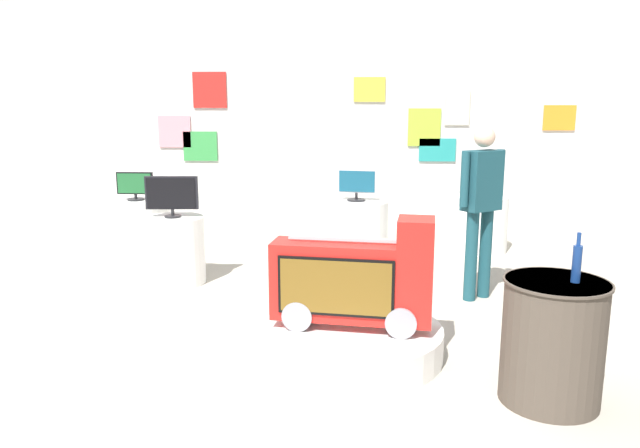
# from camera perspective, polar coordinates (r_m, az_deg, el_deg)

# --- Properties ---
(ground_plane) EXTENTS (30.00, 30.00, 0.00)m
(ground_plane) POSITION_cam_1_polar(r_m,az_deg,el_deg) (4.73, -1.89, -12.42)
(ground_plane) COLOR #A8A091
(back_wall_display) EXTENTS (12.12, 0.13, 3.38)m
(back_wall_display) POSITION_cam_1_polar(r_m,az_deg,el_deg) (8.97, 0.57, 10.04)
(back_wall_display) COLOR silver
(back_wall_display) RESTS_ON ground
(main_display_pedestal) EXTENTS (1.41, 1.41, 0.23)m
(main_display_pedestal) POSITION_cam_1_polar(r_m,az_deg,el_deg) (4.70, 2.96, -11.09)
(main_display_pedestal) COLOR white
(main_display_pedestal) RESTS_ON ground
(novelty_firetruck_tv) EXTENTS (1.24, 0.50, 0.86)m
(novelty_firetruck_tv) POSITION_cam_1_polar(r_m,az_deg,el_deg) (4.53, 3.31, -5.62)
(novelty_firetruck_tv) COLOR gray
(novelty_firetruck_tv) RESTS_ON main_display_pedestal
(display_pedestal_left_rear) EXTENTS (0.65, 0.65, 0.72)m
(display_pedestal_left_rear) POSITION_cam_1_polar(r_m,az_deg,el_deg) (6.63, -13.72, -2.43)
(display_pedestal_left_rear) COLOR white
(display_pedestal_left_rear) RESTS_ON ground
(tv_on_left_rear) EXTENTS (0.56, 0.17, 0.44)m
(tv_on_left_rear) POSITION_cam_1_polar(r_m,az_deg,el_deg) (6.51, -13.98, 2.76)
(tv_on_left_rear) COLOR black
(tv_on_left_rear) RESTS_ON display_pedestal_left_rear
(display_pedestal_center_rear) EXTENTS (0.80, 0.80, 0.72)m
(display_pedestal_center_rear) POSITION_cam_1_polar(r_m,az_deg,el_deg) (7.52, 3.45, -0.49)
(display_pedestal_center_rear) COLOR white
(display_pedestal_center_rear) RESTS_ON ground
(tv_on_center_rear) EXTENTS (0.48, 0.23, 0.39)m
(tv_on_center_rear) POSITION_cam_1_polar(r_m,az_deg,el_deg) (7.42, 3.51, 3.83)
(tv_on_center_rear) COLOR black
(tv_on_center_rear) RESTS_ON display_pedestal_center_rear
(display_pedestal_right_rear) EXTENTS (0.70, 0.70, 0.72)m
(display_pedestal_right_rear) POSITION_cam_1_polar(r_m,az_deg,el_deg) (8.10, 15.05, 0.01)
(display_pedestal_right_rear) COLOR white
(display_pedestal_right_rear) RESTS_ON ground
(tv_on_right_rear) EXTENTS (0.50, 0.23, 0.42)m
(tv_on_right_rear) POSITION_cam_1_polar(r_m,az_deg,el_deg) (8.01, 15.28, 4.14)
(tv_on_right_rear) COLOR black
(tv_on_right_rear) RESTS_ON display_pedestal_right_rear
(display_pedestal_far_right) EXTENTS (0.83, 0.83, 0.72)m
(display_pedestal_far_right) POSITION_cam_1_polar(r_m,az_deg,el_deg) (7.90, -17.01, -0.40)
(display_pedestal_far_right) COLOR white
(display_pedestal_far_right) RESTS_ON ground
(tv_on_far_right) EXTENTS (0.46, 0.21, 0.35)m
(tv_on_far_right) POSITION_cam_1_polar(r_m,az_deg,el_deg) (7.80, -17.26, 3.54)
(tv_on_far_right) COLOR black
(tv_on_far_right) RESTS_ON display_pedestal_far_right
(side_table_round) EXTENTS (0.66, 0.66, 0.82)m
(side_table_round) POSITION_cam_1_polar(r_m,az_deg,el_deg) (4.19, 21.31, -10.33)
(side_table_round) COLOR #4C4238
(side_table_round) RESTS_ON ground
(bottle_on_side_table) EXTENTS (0.06, 0.06, 0.32)m
(bottle_on_side_table) POSITION_cam_1_polar(r_m,az_deg,el_deg) (4.04, 23.32, -3.38)
(bottle_on_side_table) COLOR navy
(bottle_on_side_table) RESTS_ON side_table_round
(shopper_browsing_near_truck) EXTENTS (0.47, 0.38, 1.70)m
(shopper_browsing_near_truck) POSITION_cam_1_polar(r_m,az_deg,el_deg) (5.99, 15.15, 2.28)
(shopper_browsing_near_truck) COLOR #194751
(shopper_browsing_near_truck) RESTS_ON ground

